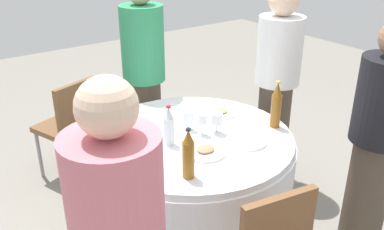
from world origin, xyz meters
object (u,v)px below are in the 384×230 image
object	(u,v)px
plate_west	(221,113)
plate_outer	(205,151)
chair_east	(71,122)
bottle_clear_north	(169,127)
wine_glass_far	(188,117)
person_rear	(377,142)
dining_table	(192,156)
wine_glass_inner	(202,120)
plate_mid	(249,142)
bottle_amber_rear	(276,106)
bottle_amber_front	(188,155)
bottle_clear_far	(132,121)
person_far	(144,77)
person_north	(276,85)
wine_glass_left	(217,119)

from	to	relation	value
plate_west	plate_outer	xyz separation A→B (m)	(0.42, 0.36, 0.00)
chair_east	bottle_clear_north	bearing A→B (deg)	-98.47
wine_glass_far	plate_west	bearing A→B (deg)	-170.33
plate_outer	person_rear	size ratio (longest dim) A/B	0.16
dining_table	wine_glass_inner	size ratio (longest dim) A/B	9.28
plate_outer	person_rear	world-z (taller)	person_rear
dining_table	person_rear	world-z (taller)	person_rear
plate_mid	plate_outer	xyz separation A→B (m)	(0.29, -0.06, 0.00)
bottle_amber_rear	plate_outer	bearing A→B (deg)	0.82
wine_glass_far	person_rear	xyz separation A→B (m)	(-0.74, 0.89, -0.03)
bottle_amber_front	bottle_clear_far	size ratio (longest dim) A/B	1.15
plate_west	person_rear	size ratio (longest dim) A/B	0.13
wine_glass_inner	person_far	size ratio (longest dim) A/B	0.09
bottle_clear_north	plate_outer	distance (m)	0.27
bottle_amber_front	plate_outer	bearing A→B (deg)	-146.99
plate_west	person_north	bearing A→B (deg)	-177.65
dining_table	plate_outer	distance (m)	0.28
bottle_amber_front	wine_glass_far	bearing A→B (deg)	-125.52
bottle_amber_rear	dining_table	bearing A→B (deg)	-22.27
bottle_amber_front	person_north	xyz separation A→B (m)	(-1.23, -0.54, -0.04)
bottle_amber_front	plate_west	bearing A→B (deg)	-141.64
bottle_clear_far	person_far	bearing A→B (deg)	-125.40
wine_glass_left	plate_west	size ratio (longest dim) A/B	0.68
dining_table	wine_glass_far	xyz separation A→B (m)	(-0.03, -0.09, 0.24)
dining_table	plate_west	size ratio (longest dim) A/B	6.57
plate_mid	person_north	xyz separation A→B (m)	(-0.70, -0.45, 0.08)
bottle_amber_front	person_north	bearing A→B (deg)	-156.34
wine_glass_left	wine_glass_inner	xyz separation A→B (m)	(0.09, -0.04, 0.01)
wine_glass_inner	plate_outer	world-z (taller)	wine_glass_inner
bottle_amber_front	person_rear	xyz separation A→B (m)	(-1.07, 0.43, -0.08)
bottle_clear_far	person_far	size ratio (longest dim) A/B	0.16
bottle_clear_north	wine_glass_left	xyz separation A→B (m)	(-0.33, 0.05, -0.02)
person_far	chair_east	distance (m)	0.69
wine_glass_far	wine_glass_inner	world-z (taller)	wine_glass_inner
bottle_amber_rear	chair_east	world-z (taller)	bottle_amber_rear
bottle_clear_far	plate_mid	size ratio (longest dim) A/B	1.15
bottle_amber_rear	wine_glass_inner	size ratio (longest dim) A/B	2.24
bottle_amber_front	bottle_clear_far	distance (m)	0.58
dining_table	plate_west	xyz separation A→B (m)	(-0.35, -0.14, 0.16)
bottle_amber_rear	person_rear	bearing A→B (deg)	113.13
bottle_clear_north	plate_outer	world-z (taller)	bottle_clear_north
bottle_clear_north	chair_east	bearing A→B (deg)	-78.84
plate_outer	person_north	size ratio (longest dim) A/B	0.16
wine_glass_far	person_rear	distance (m)	1.16
bottle_clear_north	plate_mid	world-z (taller)	bottle_clear_north
wine_glass_left	wine_glass_inner	size ratio (longest dim) A/B	0.96
plate_outer	dining_table	bearing A→B (deg)	-106.10
wine_glass_far	person_rear	bearing A→B (deg)	129.90
bottle_amber_front	plate_mid	bearing A→B (deg)	-170.43
bottle_amber_front	bottle_clear_far	bearing A→B (deg)	-87.47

